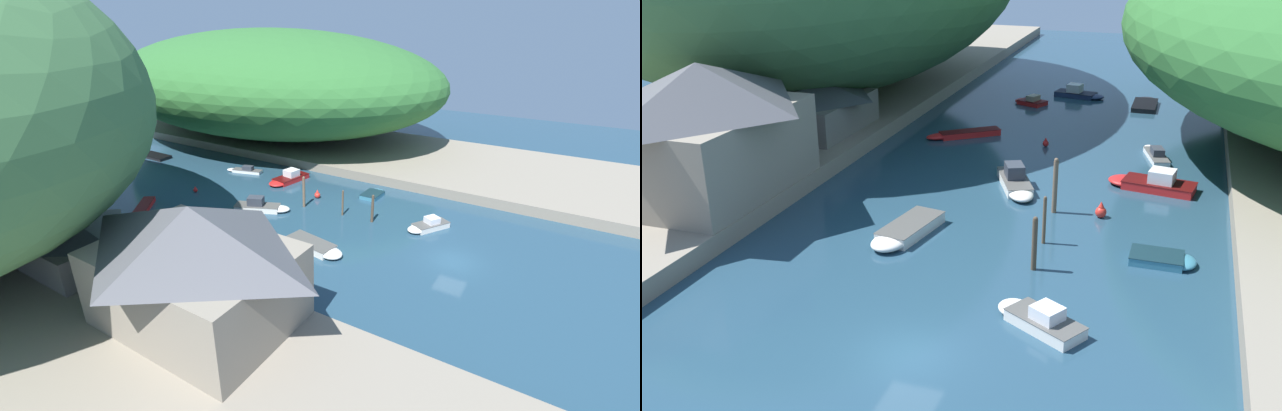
% 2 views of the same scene
% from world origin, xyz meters
% --- Properties ---
extents(water_surface, '(130.00, 130.00, 0.00)m').
position_xyz_m(water_surface, '(0.00, 30.00, 0.00)').
color(water_surface, '#234256').
rests_on(water_surface, ground).
extents(left_bank, '(22.00, 120.00, 1.20)m').
position_xyz_m(left_bank, '(-24.41, 30.00, 0.60)').
color(left_bank, gray).
rests_on(left_bank, ground).
extents(waterfront_building, '(9.45, 12.94, 8.02)m').
position_xyz_m(waterfront_building, '(-17.85, 11.63, 5.36)').
color(waterfront_building, gray).
rests_on(waterfront_building, left_bank).
extents(boathouse_shed, '(6.99, 10.21, 4.19)m').
position_xyz_m(boathouse_shed, '(-18.15, 26.08, 3.38)').
color(boathouse_shed, slate).
rests_on(boathouse_shed, left_bank).
extents(boat_far_right_bank, '(5.32, 2.81, 1.31)m').
position_xyz_m(boat_far_right_bank, '(-0.51, 48.96, 0.39)').
color(boat_far_right_bank, navy).
rests_on(boat_far_right_bank, water_surface).
extents(boat_small_dinghy, '(2.51, 5.17, 0.95)m').
position_xyz_m(boat_small_dinghy, '(8.20, 30.80, 0.29)').
color(boat_small_dinghy, white).
rests_on(boat_small_dinghy, water_surface).
extents(boat_cabin_cruiser, '(2.27, 6.08, 0.44)m').
position_xyz_m(boat_cabin_cruiser, '(6.20, 47.26, 0.21)').
color(boat_cabin_cruiser, black).
rests_on(boat_cabin_cruiser, water_surface).
extents(boat_far_upstream, '(4.73, 3.71, 1.21)m').
position_xyz_m(boat_far_upstream, '(4.75, 3.96, 0.38)').
color(boat_far_upstream, silver).
rests_on(boat_far_upstream, water_surface).
extents(boat_yellow_tender, '(6.13, 3.11, 1.45)m').
position_xyz_m(boat_yellow_tender, '(8.37, 23.62, 0.44)').
color(boat_yellow_tender, red).
rests_on(boat_yellow_tender, water_surface).
extents(boat_mid_channel, '(2.95, 6.11, 0.69)m').
position_xyz_m(boat_mid_channel, '(-4.60, 11.04, 0.34)').
color(boat_mid_channel, silver).
rests_on(boat_mid_channel, water_surface).
extents(boat_white_cruiser, '(3.62, 2.92, 0.94)m').
position_xyz_m(boat_white_cruiser, '(-4.77, 44.53, 0.29)').
color(boat_white_cruiser, red).
rests_on(boat_white_cruiser, water_surface).
extents(boat_moored_right, '(3.98, 6.19, 1.56)m').
position_xyz_m(boat_moored_right, '(-0.35, 20.72, 0.47)').
color(boat_moored_right, silver).
rests_on(boat_moored_right, water_surface).
extents(boat_red_skiff, '(3.50, 2.05, 0.49)m').
position_xyz_m(boat_red_skiff, '(9.89, 12.20, 0.24)').
color(boat_red_skiff, teal).
rests_on(boat_red_skiff, water_surface).
extents(boat_open_rowboat, '(5.91, 4.91, 0.52)m').
position_xyz_m(boat_open_rowboat, '(-7.73, 31.44, 0.25)').
color(boat_open_rowboat, red).
rests_on(boat_open_rowboat, water_surface).
extents(mooring_post_second, '(0.28, 0.28, 3.01)m').
position_xyz_m(mooring_post_second, '(3.38, 9.35, 1.51)').
color(mooring_post_second, '#4C3D2D').
rests_on(mooring_post_second, water_surface).
extents(mooring_post_middle, '(0.20, 0.20, 2.85)m').
position_xyz_m(mooring_post_middle, '(3.21, 12.72, 1.43)').
color(mooring_post_middle, brown).
rests_on(mooring_post_middle, water_surface).
extents(mooring_post_fourth, '(0.30, 0.30, 3.58)m').
position_xyz_m(mooring_post_fourth, '(2.89, 17.44, 1.80)').
color(mooring_post_fourth, brown).
rests_on(mooring_post_fourth, water_surface).
extents(channel_buoy_near, '(0.69, 0.69, 1.04)m').
position_xyz_m(channel_buoy_near, '(5.79, 17.51, 0.41)').
color(channel_buoy_near, red).
rests_on(channel_buoy_near, water_surface).
extents(channel_buoy_far, '(0.51, 0.51, 0.76)m').
position_xyz_m(channel_buoy_far, '(-0.41, 30.99, 0.30)').
color(channel_buoy_far, red).
rests_on(channel_buoy_far, water_surface).
extents(person_on_quay, '(0.22, 0.38, 1.69)m').
position_xyz_m(person_on_quay, '(-15.12, 19.06, 2.18)').
color(person_on_quay, '#282D3D').
rests_on(person_on_quay, left_bank).
extents(person_by_boathouse, '(0.35, 0.44, 1.69)m').
position_xyz_m(person_by_boathouse, '(-14.03, 12.00, 2.18)').
color(person_by_boathouse, '#282D3D').
rests_on(person_by_boathouse, left_bank).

